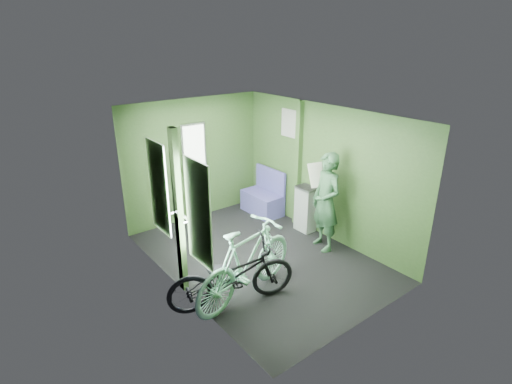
% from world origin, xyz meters
% --- Properties ---
extents(room, '(4.00, 4.02, 2.31)m').
position_xyz_m(room, '(-0.04, 0.04, 1.44)').
color(room, black).
rests_on(room, ground).
extents(bicycle_black, '(1.83, 1.14, 0.95)m').
position_xyz_m(bicycle_black, '(-1.03, -0.72, 0.00)').
color(bicycle_black, black).
rests_on(bicycle_black, ground).
extents(bicycle_mint, '(1.90, 0.93, 1.12)m').
position_xyz_m(bicycle_mint, '(-0.78, -0.71, 0.00)').
color(bicycle_mint, '#92E1C1').
rests_on(bicycle_mint, ground).
extents(passenger, '(0.52, 0.76, 1.65)m').
position_xyz_m(passenger, '(1.05, -0.39, 0.83)').
color(passenger, '#2E5537').
rests_on(passenger, ground).
extents(waste_box, '(0.25, 0.35, 0.84)m').
position_xyz_m(waste_box, '(1.26, 0.26, 0.42)').
color(waste_box, gray).
rests_on(waste_box, ground).
extents(bench_seat, '(0.48, 0.85, 0.89)m').
position_xyz_m(bench_seat, '(1.14, 1.34, 0.26)').
color(bench_seat, navy).
rests_on(bench_seat, ground).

